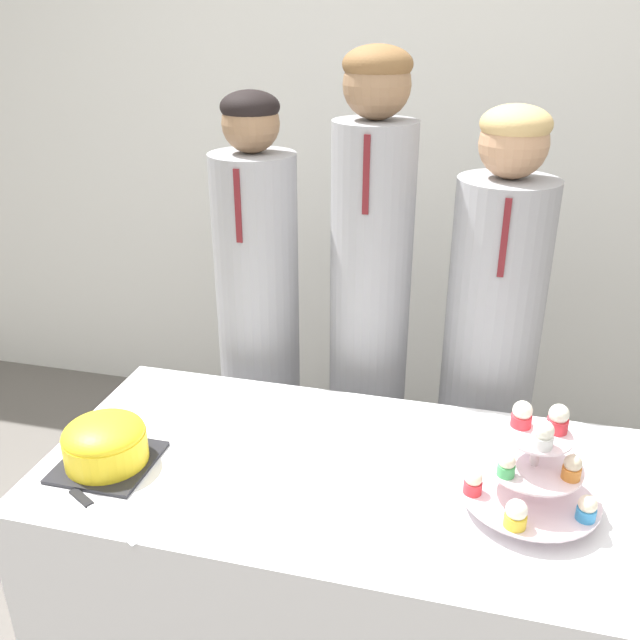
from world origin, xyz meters
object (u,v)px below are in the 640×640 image
(cupcake_stand, at_px, (533,467))
(student_1, at_px, (369,326))
(round_cake, at_px, (105,442))
(student_0, at_px, (259,337))
(student_2, at_px, (488,365))
(cake_knife, at_px, (92,507))

(cupcake_stand, height_order, student_1, student_1)
(round_cake, relative_size, cupcake_stand, 0.73)
(round_cake, xyz_separation_m, student_0, (0.14, 0.74, -0.04))
(round_cake, height_order, student_2, student_2)
(round_cake, distance_m, cupcake_stand, 1.02)
(cake_knife, distance_m, cupcake_stand, 1.00)
(student_0, relative_size, student_1, 0.92)
(round_cake, bearing_deg, student_1, 54.97)
(student_0, relative_size, student_2, 1.01)
(student_1, bearing_deg, student_0, -180.00)
(cake_knife, bearing_deg, cupcake_stand, 43.07)
(cupcake_stand, height_order, student_2, student_2)
(student_1, bearing_deg, round_cake, -125.03)
(cake_knife, relative_size, student_0, 0.15)
(cake_knife, height_order, student_2, student_2)
(round_cake, distance_m, student_0, 0.76)
(student_1, height_order, student_2, student_1)
(student_2, bearing_deg, round_cake, -140.63)
(student_2, bearing_deg, student_1, -180.00)
(round_cake, relative_size, cake_knife, 0.95)
(round_cake, bearing_deg, cupcake_stand, 4.86)
(cupcake_stand, relative_size, student_1, 0.19)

